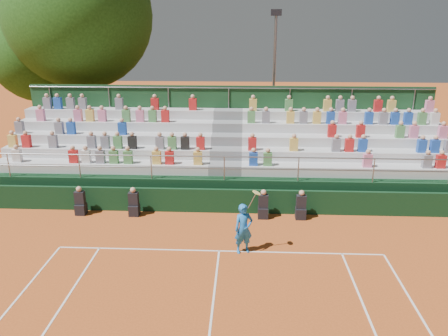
{
  "coord_description": "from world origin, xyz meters",
  "views": [
    {
      "loc": [
        0.78,
        -13.08,
        7.32
      ],
      "look_at": [
        0.0,
        3.5,
        1.8
      ],
      "focal_mm": 35.0,
      "sensor_mm": 36.0,
      "label": 1
    }
  ],
  "objects_px": {
    "tree_west": "(40,51)",
    "floodlight_mast": "(274,71)",
    "tree_east": "(79,15)",
    "tennis_player": "(244,229)"
  },
  "relations": [
    {
      "from": "tennis_player",
      "to": "tree_west",
      "type": "xyz_separation_m",
      "value": [
        -12.36,
        13.45,
        4.84
      ]
    },
    {
      "from": "tennis_player",
      "to": "tree_east",
      "type": "relative_size",
      "value": 0.19
    },
    {
      "from": "tennis_player",
      "to": "floodlight_mast",
      "type": "relative_size",
      "value": 0.28
    },
    {
      "from": "tennis_player",
      "to": "tree_east",
      "type": "xyz_separation_m",
      "value": [
        -9.28,
        12.13,
        6.87
      ]
    },
    {
      "from": "tennis_player",
      "to": "floodlight_mast",
      "type": "xyz_separation_m",
      "value": [
        1.67,
        12.87,
        3.84
      ]
    },
    {
      "from": "tennis_player",
      "to": "tree_east",
      "type": "bearing_deg",
      "value": 127.43
    },
    {
      "from": "tree_west",
      "to": "floodlight_mast",
      "type": "distance_m",
      "value": 14.08
    },
    {
      "from": "tree_east",
      "to": "tennis_player",
      "type": "bearing_deg",
      "value": -52.57
    },
    {
      "from": "tree_east",
      "to": "floodlight_mast",
      "type": "bearing_deg",
      "value": 3.86
    },
    {
      "from": "tennis_player",
      "to": "floodlight_mast",
      "type": "height_order",
      "value": "floodlight_mast"
    }
  ]
}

